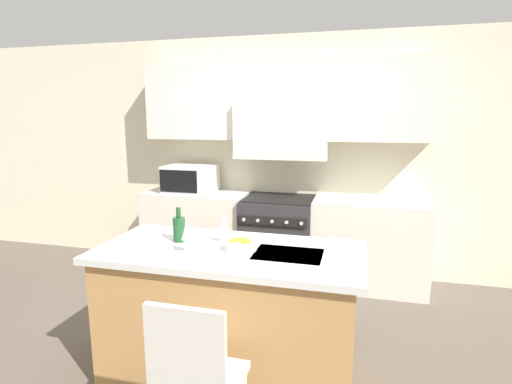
# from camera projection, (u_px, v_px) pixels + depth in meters

# --- Properties ---
(ground_plane) EXTENTS (10.00, 10.00, 0.00)m
(ground_plane) POSITION_uv_depth(u_px,v_px,m) (237.00, 357.00, 3.05)
(ground_plane) COLOR brown
(back_cabinetry) EXTENTS (10.00, 0.46, 2.70)m
(back_cabinetry) POSITION_uv_depth(u_px,v_px,m) (284.00, 137.00, 4.52)
(back_cabinetry) COLOR beige
(back_cabinetry) RESTS_ON ground_plane
(back_counter) EXTENTS (3.13, 0.62, 0.94)m
(back_counter) POSITION_uv_depth(u_px,v_px,m) (279.00, 237.00, 4.49)
(back_counter) COLOR silver
(back_counter) RESTS_ON ground_plane
(range_stove) EXTENTS (0.77, 0.70, 0.93)m
(range_stove) POSITION_uv_depth(u_px,v_px,m) (279.00, 238.00, 4.47)
(range_stove) COLOR #2D2D33
(range_stove) RESTS_ON ground_plane
(microwave) EXTENTS (0.57, 0.44, 0.31)m
(microwave) POSITION_uv_depth(u_px,v_px,m) (190.00, 179.00, 4.62)
(microwave) COLOR silver
(microwave) RESTS_ON back_counter
(kitchen_island) EXTENTS (1.78, 0.84, 0.93)m
(kitchen_island) POSITION_uv_depth(u_px,v_px,m) (230.00, 313.00, 2.76)
(kitchen_island) COLOR #B7844C
(kitchen_island) RESTS_ON ground_plane
(island_chair) EXTENTS (0.42, 0.40, 0.96)m
(island_chair) POSITION_uv_depth(u_px,v_px,m) (195.00, 376.00, 1.98)
(island_chair) COLOR beige
(island_chair) RESTS_ON ground_plane
(wine_bottle) EXTENTS (0.09, 0.09, 0.25)m
(wine_bottle) POSITION_uv_depth(u_px,v_px,m) (179.00, 229.00, 2.82)
(wine_bottle) COLOR #194723
(wine_bottle) RESTS_ON kitchen_island
(wine_glass_near) EXTENTS (0.07, 0.07, 0.21)m
(wine_glass_near) POSITION_uv_depth(u_px,v_px,m) (187.00, 231.00, 2.57)
(wine_glass_near) COLOR white
(wine_glass_near) RESTS_ON kitchen_island
(wine_glass_far) EXTENTS (0.07, 0.07, 0.21)m
(wine_glass_far) POSITION_uv_depth(u_px,v_px,m) (224.00, 223.00, 2.78)
(wine_glass_far) COLOR white
(wine_glass_far) RESTS_ON kitchen_island
(fruit_bowl) EXTENTS (0.22, 0.22, 0.08)m
(fruit_bowl) POSITION_uv_depth(u_px,v_px,m) (240.00, 245.00, 2.66)
(fruit_bowl) COLOR silver
(fruit_bowl) RESTS_ON kitchen_island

